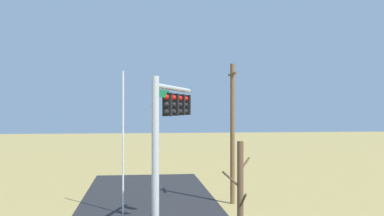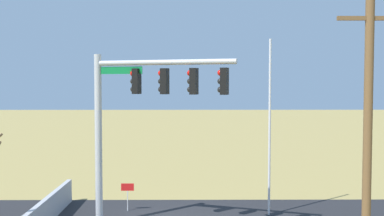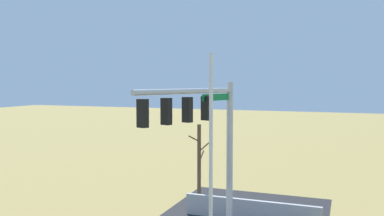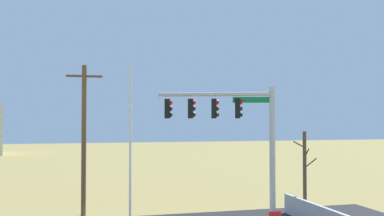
{
  "view_description": "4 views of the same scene",
  "coord_description": "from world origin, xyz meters",
  "views": [
    {
      "loc": [
        19.63,
        -0.59,
        5.54
      ],
      "look_at": [
        0.38,
        1.67,
        5.54
      ],
      "focal_mm": 42.41,
      "sensor_mm": 36.0,
      "label": 1
    },
    {
      "loc": [
        -0.84,
        18.71,
        5.64
      ],
      "look_at": [
        -0.96,
        1.47,
        4.72
      ],
      "focal_mm": 44.82,
      "sensor_mm": 36.0,
      "label": 2
    },
    {
      "loc": [
        -14.15,
        -4.66,
        6.73
      ],
      "look_at": [
        0.13,
        0.79,
        5.75
      ],
      "focal_mm": 37.99,
      "sensor_mm": 36.0,
      "label": 3
    },
    {
      "loc": [
        -6.16,
        -19.17,
        5.12
      ],
      "look_at": [
        -0.85,
        1.72,
        5.73
      ],
      "focal_mm": 40.41,
      "sensor_mm": 36.0,
      "label": 4
    }
  ],
  "objects": [
    {
      "name": "road_surface",
      "position": [
        -4.0,
        0.0,
        0.01
      ],
      "size": [
        28.0,
        8.0,
        0.01
      ],
      "primitive_type": "cube",
      "color": "#232326",
      "rests_on": "ground_plane"
    },
    {
      "name": "signal_mast",
      "position": [
        1.04,
        0.61,
        4.82
      ],
      "size": [
        5.4,
        2.06,
        6.73
      ],
      "color": "#B2B5BA",
      "rests_on": "ground_plane"
    },
    {
      "name": "flagpole",
      "position": [
        -4.25,
        -1.41,
        3.73
      ],
      "size": [
        0.1,
        0.1,
        7.47
      ],
      "primitive_type": "cylinder",
      "color": "silver",
      "rests_on": "ground_plane"
    },
    {
      "name": "utility_pole",
      "position": [
        -6.08,
        4.79,
        4.21
      ],
      "size": [
        1.9,
        0.26,
        8.09
      ],
      "color": "brown",
      "rests_on": "ground_plane"
    },
    {
      "name": "bare_tree",
      "position": [
        5.81,
        2.55,
        2.31
      ],
      "size": [
        1.27,
        1.02,
        4.5
      ],
      "color": "brown",
      "rests_on": "ground_plane"
    }
  ]
}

